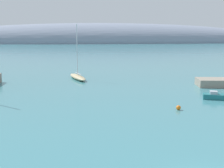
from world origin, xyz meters
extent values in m
ellipsoid|color=gray|center=(3.64, 219.49, 0.00)|extent=(302.85, 51.18, 30.34)
ellipsoid|color=#C6B284|center=(-9.14, 41.15, 0.41)|extent=(4.27, 8.54, 0.82)
cylinder|color=silver|center=(-9.14, 41.15, 5.64)|extent=(0.14, 0.14, 9.66)
cube|color=silver|center=(-9.02, 40.79, 1.17)|extent=(1.27, 3.63, 0.10)
cube|color=#1E6B70|center=(10.49, 22.30, 0.36)|extent=(4.20, 2.71, 0.71)
cube|color=#B2B7C1|center=(9.93, 22.49, 0.91)|extent=(1.19, 1.17, 0.40)
sphere|color=orange|center=(3.41, 17.32, 0.28)|extent=(0.56, 0.56, 0.56)
camera|label=1|loc=(-7.32, -15.80, 9.24)|focal=47.47mm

